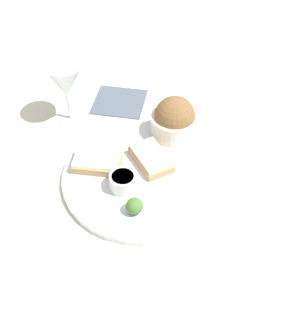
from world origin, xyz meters
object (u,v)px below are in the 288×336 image
(cheese_toast_far, at_px, (97,162))
(wine_glass, at_px, (65,83))
(cheese_toast_near, at_px, (151,158))
(salad_bowl, at_px, (174,120))
(napkin, at_px, (119,101))
(sauce_ramekin, at_px, (123,181))

(cheese_toast_far, relative_size, wine_glass, 0.76)
(cheese_toast_near, height_order, wine_glass, wine_glass)
(salad_bowl, distance_m, cheese_toast_near, 0.12)
(napkin, bearing_deg, cheese_toast_far, -75.47)
(salad_bowl, xyz_separation_m, napkin, (-0.18, 0.07, -0.05))
(salad_bowl, distance_m, napkin, 0.20)
(sauce_ramekin, height_order, cheese_toast_near, sauce_ramekin)
(cheese_toast_near, bearing_deg, salad_bowl, 84.16)
(salad_bowl, xyz_separation_m, wine_glass, (-0.26, -0.04, 0.05))
(sauce_ramekin, xyz_separation_m, cheese_toast_far, (-0.08, 0.04, -0.01))
(cheese_toast_far, bearing_deg, cheese_toast_near, 28.38)
(cheese_toast_near, height_order, napkin, cheese_toast_near)
(cheese_toast_far, height_order, wine_glass, wine_glass)
(salad_bowl, distance_m, wine_glass, 0.27)
(cheese_toast_near, bearing_deg, napkin, 131.84)
(cheese_toast_far, xyz_separation_m, wine_glass, (-0.15, 0.13, 0.08))
(salad_bowl, relative_size, cheese_toast_far, 0.95)
(cheese_toast_far, xyz_separation_m, napkin, (-0.06, 0.24, -0.02))
(wine_glass, bearing_deg, sauce_ramekin, -36.79)
(cheese_toast_near, bearing_deg, cheese_toast_far, -151.62)
(wine_glass, bearing_deg, napkin, 52.37)
(sauce_ramekin, height_order, wine_glass, wine_glass)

